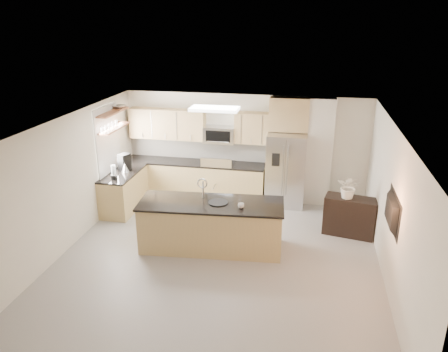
% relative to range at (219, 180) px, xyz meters
% --- Properties ---
extents(floor, '(6.50, 6.50, 0.00)m').
position_rel_range_xyz_m(floor, '(0.60, -2.92, -0.47)').
color(floor, gray).
rests_on(floor, ground).
extents(ceiling, '(6.00, 6.50, 0.02)m').
position_rel_range_xyz_m(ceiling, '(0.60, -2.92, 2.13)').
color(ceiling, silver).
rests_on(ceiling, wall_back).
extents(wall_back, '(6.00, 0.02, 2.60)m').
position_rel_range_xyz_m(wall_back, '(0.60, 0.33, 0.83)').
color(wall_back, silver).
rests_on(wall_back, floor).
extents(wall_front, '(6.00, 0.02, 2.60)m').
position_rel_range_xyz_m(wall_front, '(0.60, -6.17, 0.83)').
color(wall_front, silver).
rests_on(wall_front, floor).
extents(wall_left, '(0.02, 6.50, 2.60)m').
position_rel_range_xyz_m(wall_left, '(-2.40, -2.92, 0.83)').
color(wall_left, silver).
rests_on(wall_left, floor).
extents(wall_right, '(0.02, 6.50, 2.60)m').
position_rel_range_xyz_m(wall_right, '(3.60, -2.92, 0.83)').
color(wall_right, silver).
rests_on(wall_right, floor).
extents(back_counter, '(3.55, 0.66, 1.44)m').
position_rel_range_xyz_m(back_counter, '(-0.63, 0.01, -0.00)').
color(back_counter, tan).
rests_on(back_counter, floor).
extents(left_counter, '(0.66, 1.50, 0.92)m').
position_rel_range_xyz_m(left_counter, '(-2.07, -1.07, -0.01)').
color(left_counter, tan).
rests_on(left_counter, floor).
extents(range, '(0.76, 0.64, 1.14)m').
position_rel_range_xyz_m(range, '(0.00, 0.00, 0.00)').
color(range, black).
rests_on(range, floor).
extents(upper_cabinets, '(3.50, 0.33, 0.75)m').
position_rel_range_xyz_m(upper_cabinets, '(-0.70, 0.16, 1.35)').
color(upper_cabinets, tan).
rests_on(upper_cabinets, wall_back).
extents(microwave, '(0.76, 0.40, 0.40)m').
position_rel_range_xyz_m(microwave, '(0.00, 0.12, 1.16)').
color(microwave, '#B4B4B6').
rests_on(microwave, upper_cabinets).
extents(refrigerator, '(0.92, 0.78, 1.78)m').
position_rel_range_xyz_m(refrigerator, '(1.66, -0.05, 0.42)').
color(refrigerator, '#B4B4B6').
rests_on(refrigerator, floor).
extents(partition_column, '(0.60, 0.30, 2.60)m').
position_rel_range_xyz_m(partition_column, '(2.42, 0.18, 0.83)').
color(partition_column, silver).
rests_on(partition_column, floor).
extents(window, '(0.04, 1.15, 1.65)m').
position_rel_range_xyz_m(window, '(-2.38, -1.07, 1.18)').
color(window, white).
rests_on(window, wall_left).
extents(shelf_lower, '(0.30, 1.20, 0.04)m').
position_rel_range_xyz_m(shelf_lower, '(-2.25, -0.97, 1.48)').
color(shelf_lower, brown).
rests_on(shelf_lower, wall_left).
extents(shelf_upper, '(0.30, 1.20, 0.04)m').
position_rel_range_xyz_m(shelf_upper, '(-2.25, -0.97, 1.85)').
color(shelf_upper, brown).
rests_on(shelf_upper, wall_left).
extents(ceiling_fixture, '(1.00, 0.50, 0.06)m').
position_rel_range_xyz_m(ceiling_fixture, '(0.20, -1.32, 2.09)').
color(ceiling_fixture, white).
rests_on(ceiling_fixture, ceiling).
extents(island, '(2.88, 1.24, 1.39)m').
position_rel_range_xyz_m(island, '(0.38, -2.49, 0.01)').
color(island, tan).
rests_on(island, floor).
extents(credenza, '(1.10, 0.62, 0.83)m').
position_rel_range_xyz_m(credenza, '(3.10, -1.39, -0.06)').
color(credenza, black).
rests_on(credenza, floor).
extents(cup, '(0.13, 0.13, 0.09)m').
position_rel_range_xyz_m(cup, '(0.99, -2.62, 0.54)').
color(cup, white).
rests_on(cup, island).
extents(platter, '(0.47, 0.47, 0.02)m').
position_rel_range_xyz_m(platter, '(0.52, -2.48, 0.51)').
color(platter, black).
rests_on(platter, island).
extents(blender, '(0.14, 0.14, 0.33)m').
position_rel_range_xyz_m(blender, '(-2.08, -1.52, 0.59)').
color(blender, black).
rests_on(blender, left_counter).
extents(kettle, '(0.19, 0.19, 0.24)m').
position_rel_range_xyz_m(kettle, '(-2.02, -1.02, 0.55)').
color(kettle, '#B4B4B6').
rests_on(kettle, left_counter).
extents(coffee_maker, '(0.29, 0.31, 0.39)m').
position_rel_range_xyz_m(coffee_maker, '(-2.09, -0.89, 0.63)').
color(coffee_maker, black).
rests_on(coffee_maker, left_counter).
extents(bowl, '(0.49, 0.49, 0.10)m').
position_rel_range_xyz_m(bowl, '(-2.25, -0.63, 1.91)').
color(bowl, '#B4B4B6').
rests_on(bowl, shelf_upper).
extents(flower_vase, '(0.83, 0.77, 0.75)m').
position_rel_range_xyz_m(flower_vase, '(3.03, -1.41, 0.74)').
color(flower_vase, white).
rests_on(flower_vase, credenza).
extents(television, '(0.14, 1.08, 0.62)m').
position_rel_range_xyz_m(television, '(3.51, -3.12, 0.88)').
color(television, black).
rests_on(television, wall_right).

